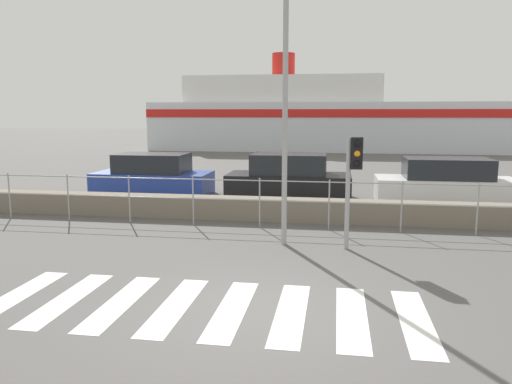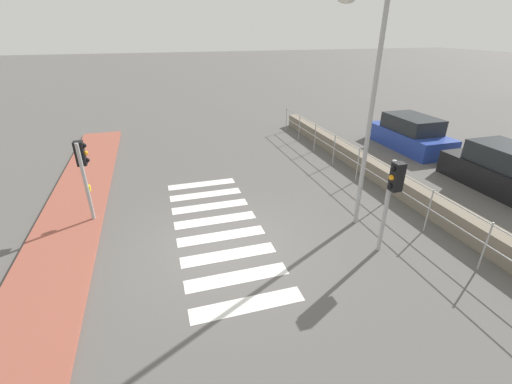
% 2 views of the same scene
% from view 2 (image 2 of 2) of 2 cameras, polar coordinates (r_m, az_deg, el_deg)
% --- Properties ---
extents(ground_plane, '(160.00, 160.00, 0.00)m').
position_cam_2_polar(ground_plane, '(9.13, -5.20, -8.88)').
color(ground_plane, '#565451').
extents(sidewalk_brick, '(24.00, 1.80, 0.12)m').
position_cam_2_polar(sidewalk_brick, '(9.40, -31.00, -11.44)').
color(sidewalk_brick, '#934C3D').
rests_on(sidewalk_brick, ground_plane).
extents(crosswalk, '(6.75, 2.40, 0.01)m').
position_cam_2_polar(crosswalk, '(9.89, -6.31, -5.93)').
color(crosswalk, silver).
rests_on(crosswalk, ground_plane).
extents(seawall, '(21.86, 0.55, 0.63)m').
position_cam_2_polar(seawall, '(11.77, 26.83, -1.61)').
color(seawall, slate).
rests_on(seawall, ground_plane).
extents(harbor_fence, '(19.71, 0.04, 1.29)m').
position_cam_2_polar(harbor_fence, '(11.00, 24.00, 0.18)').
color(harbor_fence, '#9EA0A3').
rests_on(harbor_fence, ground_plane).
extents(traffic_light_near, '(0.34, 0.32, 2.41)m').
position_cam_2_polar(traffic_light_near, '(10.58, -26.90, 4.00)').
color(traffic_light_near, '#9EA0A3').
rests_on(traffic_light_near, ground_plane).
extents(traffic_light_far, '(0.34, 0.32, 2.45)m').
position_cam_2_polar(traffic_light_far, '(8.55, 21.78, 0.60)').
color(traffic_light_far, '#9EA0A3').
rests_on(traffic_light_far, ground_plane).
extents(streetlamp, '(0.32, 1.30, 5.93)m').
position_cam_2_polar(streetlamp, '(9.15, 17.74, 15.33)').
color(streetlamp, '#9EA0A3').
rests_on(streetlamp, ground_plane).
extents(parked_car_blue, '(4.18, 1.85, 1.50)m').
position_cam_2_polar(parked_car_blue, '(17.84, 24.28, 8.75)').
color(parked_car_blue, '#233D9E').
rests_on(parked_car_blue, ground_plane).
extents(parked_car_black, '(4.26, 1.82, 1.56)m').
position_cam_2_polar(parked_car_black, '(14.64, 36.35, 2.64)').
color(parked_car_black, black).
rests_on(parked_car_black, ground_plane).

